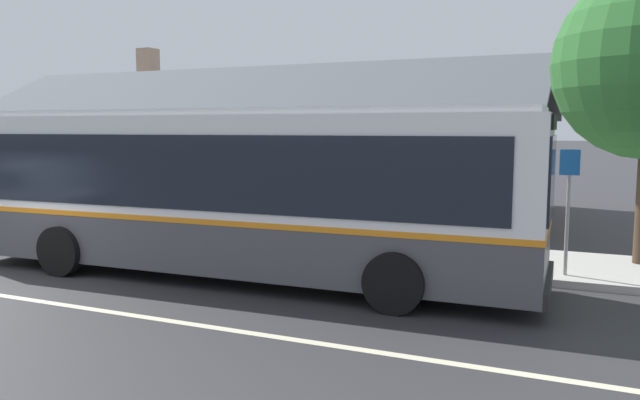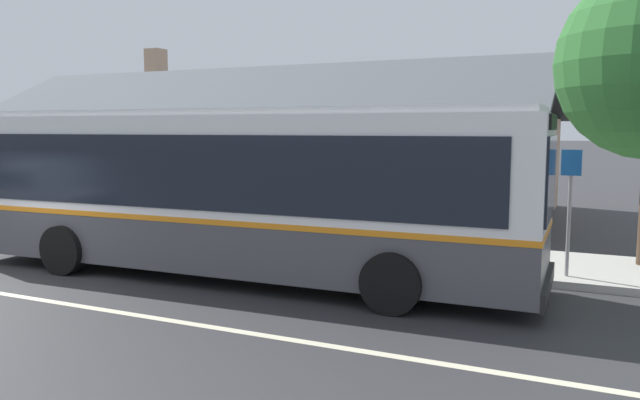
{
  "view_description": "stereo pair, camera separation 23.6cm",
  "coord_description": "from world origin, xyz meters",
  "px_view_note": "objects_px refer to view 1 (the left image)",
  "views": [
    {
      "loc": [
        9.98,
        -7.55,
        2.94
      ],
      "look_at": [
        5.16,
        3.44,
        1.55
      ],
      "focal_mm": 35.0,
      "sensor_mm": 36.0,
      "label": 1
    },
    {
      "loc": [
        10.19,
        -7.45,
        2.94
      ],
      "look_at": [
        5.16,
        3.44,
        1.55
      ],
      "focal_mm": 35.0,
      "sensor_mm": 36.0,
      "label": 2
    }
  ],
  "objects_px": {
    "transit_bus": "(233,188)",
    "bus_stop_sign": "(568,197)",
    "bench_by_building": "(50,212)",
    "bench_down_street": "(189,220)"
  },
  "relations": [
    {
      "from": "bus_stop_sign",
      "to": "transit_bus",
      "type": "bearing_deg",
      "value": -160.93
    },
    {
      "from": "transit_bus",
      "to": "bus_stop_sign",
      "type": "distance_m",
      "value": 6.4
    },
    {
      "from": "bench_down_street",
      "to": "bus_stop_sign",
      "type": "xyz_separation_m",
      "value": [
        9.13,
        -0.72,
        1.07
      ]
    },
    {
      "from": "transit_bus",
      "to": "bench_by_building",
      "type": "xyz_separation_m",
      "value": [
        -7.53,
        2.43,
        -1.19
      ]
    },
    {
      "from": "transit_bus",
      "to": "bench_by_building",
      "type": "distance_m",
      "value": 8.01
    },
    {
      "from": "transit_bus",
      "to": "bus_stop_sign",
      "type": "relative_size",
      "value": 4.94
    },
    {
      "from": "bench_by_building",
      "to": "bus_stop_sign",
      "type": "distance_m",
      "value": 13.63
    },
    {
      "from": "bench_down_street",
      "to": "bus_stop_sign",
      "type": "height_order",
      "value": "bus_stop_sign"
    },
    {
      "from": "bench_by_building",
      "to": "bench_down_street",
      "type": "height_order",
      "value": "same"
    },
    {
      "from": "transit_bus",
      "to": "bench_by_building",
      "type": "height_order",
      "value": "transit_bus"
    }
  ]
}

